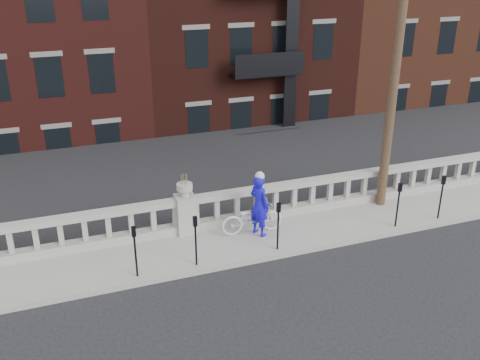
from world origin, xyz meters
The scene contains 13 objects.
ground centered at (0.00, 0.00, 0.00)m, with size 120.00×120.00×0.00m, color black.
sidewalk centered at (0.00, 3.00, 0.07)m, with size 32.00×2.20×0.15m, color #99968E.
balustrade centered at (0.00, 3.95, 0.64)m, with size 28.00×0.34×1.03m.
planter_pedestal centered at (0.00, 3.95, 0.83)m, with size 0.55×0.55×1.76m.
lower_level centered at (0.56, 23.04, 2.63)m, with size 80.00×44.00×20.80m.
utility_pole centered at (6.20, 3.60, 5.24)m, with size 1.60×0.28×10.00m.
parking_meter_a centered at (-1.72, 2.15, 1.00)m, with size 0.10×0.09×1.36m.
parking_meter_b centered at (-0.22, 2.15, 1.00)m, with size 0.10×0.09×1.36m.
parking_meter_c centered at (2.02, 2.15, 1.00)m, with size 0.10×0.09×1.36m.
parking_meter_d centered at (5.74, 2.15, 1.00)m, with size 0.10×0.09×1.36m.
parking_meter_e centered at (7.24, 2.15, 1.00)m, with size 0.10×0.09×1.36m.
bicycle centered at (1.72, 3.25, 0.61)m, with size 0.62×1.77×0.93m, color silver.
cyclist centered at (1.87, 3.10, 1.04)m, with size 0.65×0.42×1.77m, color #150ED2.
Camera 1 is at (-3.21, -9.12, 7.41)m, focal length 40.00 mm.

